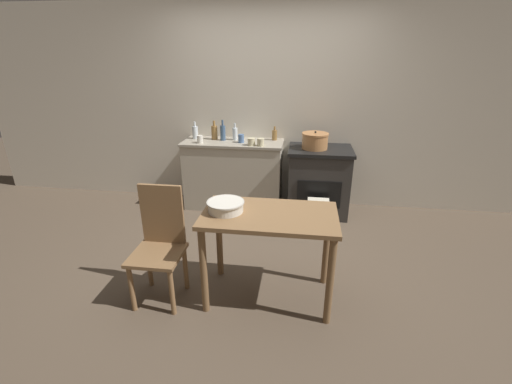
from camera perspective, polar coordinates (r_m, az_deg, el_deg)
The scene contains 18 objects.
ground_plane at distance 3.52m, azimuth -0.88°, elevation -11.11°, with size 14.00×14.00×0.00m, color brown.
wall_back at distance 4.57m, azimuth 2.14°, elevation 13.80°, with size 8.00×0.07×2.55m.
counter_cabinet at distance 4.55m, azimuth -3.74°, elevation 2.98°, with size 1.28×0.53×0.89m.
stove at distance 4.43m, azimuth 10.36°, elevation 1.88°, with size 0.78×0.63×0.85m.
work_table at distance 2.72m, azimuth 2.23°, elevation -6.11°, with size 1.05×0.60×0.78m.
chair at distance 2.93m, azimuth -15.73°, elevation -8.02°, with size 0.40×0.40×0.96m.
flour_sack at distance 4.08m, azimuth 10.21°, elevation -3.71°, with size 0.25×0.17×0.36m, color beige.
stock_pot at distance 4.26m, azimuth 9.80°, elevation 8.41°, with size 0.32×0.32×0.22m.
mixing_bowl_large at distance 2.69m, azimuth -5.08°, elevation -2.30°, with size 0.29×0.29×0.08m.
bottle_far_left at distance 4.54m, azimuth -6.94°, elevation 9.87°, with size 0.08×0.08×0.24m.
bottle_left at distance 4.48m, azimuth -5.54°, elevation 9.85°, with size 0.07×0.07×0.26m.
bottle_mid_left at distance 4.62m, azimuth -10.10°, elevation 9.80°, with size 0.07×0.07×0.22m.
bottle_center_left at distance 4.48m, azimuth 3.11°, elevation 9.50°, with size 0.06×0.06×0.18m.
bottle_center at distance 4.49m, azimuth -3.52°, elevation 9.72°, with size 0.06×0.06×0.22m.
cup_center_right at distance 4.38m, azimuth -9.32°, elevation 8.66°, with size 0.07×0.07×0.10m, color silver.
cup_mid_right at distance 4.21m, azimuth -0.79°, elevation 8.37°, with size 0.09×0.09×0.09m, color beige.
cup_right at distance 4.18m, azimuth 0.78°, elevation 8.30°, with size 0.09×0.09×0.09m, color beige.
cup_far_right at distance 4.35m, azimuth -2.49°, elevation 8.90°, with size 0.07×0.07×0.10m, color #4C6B99.
Camera 1 is at (0.46, -2.92, 1.92)m, focal length 24.00 mm.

